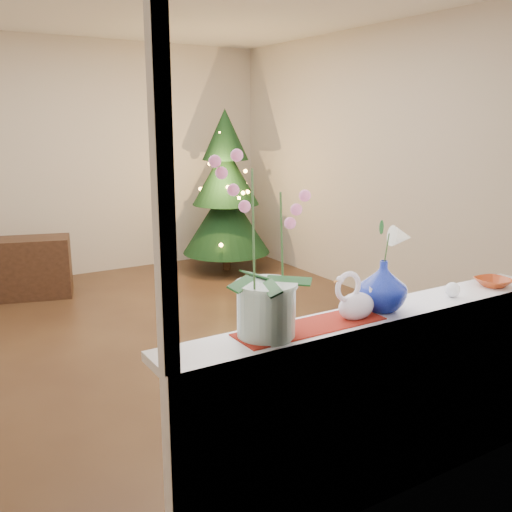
{
  "coord_description": "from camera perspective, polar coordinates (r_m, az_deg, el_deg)",
  "views": [
    {
      "loc": [
        -1.8,
        -4.22,
        1.79
      ],
      "look_at": [
        -0.06,
        -1.4,
        1.0
      ],
      "focal_mm": 40.0,
      "sensor_mm": 36.0,
      "label": 1
    }
  ],
  "objects": [
    {
      "name": "blue_vase",
      "position": [
        2.72,
        12.57,
        -2.55
      ],
      "size": [
        0.34,
        0.34,
        0.27
      ],
      "primitive_type": "imported",
      "rotation": [
        0.0,
        0.0,
        0.38
      ],
      "color": "navy",
      "rests_on": "windowsill"
    },
    {
      "name": "windowsill",
      "position": [
        2.73,
        11.91,
        -5.9
      ],
      "size": [
        2.2,
        0.26,
        0.04
      ],
      "primitive_type": "cube",
      "color": "white",
      "rests_on": "window_apron"
    },
    {
      "name": "xmas_tree",
      "position": [
        6.87,
        -3.04,
        6.46
      ],
      "size": [
        1.32,
        1.32,
        1.93
      ],
      "primitive_type": null,
      "rotation": [
        0.0,
        0.0,
        -0.31
      ],
      "color": "black",
      "rests_on": "ground"
    },
    {
      "name": "swan",
      "position": [
        2.59,
        10.05,
        -3.95
      ],
      "size": [
        0.27,
        0.19,
        0.21
      ],
      "primitive_type": null,
      "rotation": [
        0.0,
        0.0,
        0.32
      ],
      "color": "silver",
      "rests_on": "windowsill"
    },
    {
      "name": "amber_dish",
      "position": [
        3.32,
        22.65,
        -2.49
      ],
      "size": [
        0.17,
        0.17,
        0.04
      ],
      "primitive_type": "imported",
      "rotation": [
        0.0,
        0.0,
        -0.1
      ],
      "color": "#98320F",
      "rests_on": "windowsill"
    },
    {
      "name": "wall_back",
      "position": [
        6.97,
        -16.8,
        9.2
      ],
      "size": [
        4.5,
        0.1,
        2.7
      ],
      "primitive_type": "cube",
      "color": "beige",
      "rests_on": "ground"
    },
    {
      "name": "window_apron",
      "position": [
        2.86,
        12.74,
        -15.13
      ],
      "size": [
        2.2,
        0.08,
        0.88
      ],
      "primitive_type": "cube",
      "color": "white",
      "rests_on": "ground"
    },
    {
      "name": "lily",
      "position": [
        2.66,
        12.83,
        2.43
      ],
      "size": [
        0.15,
        0.09,
        0.21
      ],
      "primitive_type": null,
      "color": "silver",
      "rests_on": "blue_vase"
    },
    {
      "name": "paperweight",
      "position": [
        3.04,
        19.05,
        -3.21
      ],
      "size": [
        0.08,
        0.08,
        0.08
      ],
      "primitive_type": "sphere",
      "rotation": [
        0.0,
        0.0,
        0.05
      ],
      "color": "white",
      "rests_on": "windowsill"
    },
    {
      "name": "runner",
      "position": [
        2.49,
        5.51,
        -7.02
      ],
      "size": [
        0.7,
        0.2,
        0.01
      ],
      "primitive_type": "cube",
      "color": "maroon",
      "rests_on": "windowsill"
    },
    {
      "name": "wall_front",
      "position": [
        2.53,
        14.42,
        2.98
      ],
      "size": [
        4.5,
        0.1,
        2.7
      ],
      "primitive_type": "cube",
      "color": "beige",
      "rests_on": "ground"
    },
    {
      "name": "window_frame",
      "position": [
        2.51,
        14.39,
        10.96
      ],
      "size": [
        2.22,
        0.06,
        1.6
      ],
      "primitive_type": null,
      "color": "white",
      "rests_on": "windowsill"
    },
    {
      "name": "orchid_pot",
      "position": [
        2.27,
        1.05,
        0.99
      ],
      "size": [
        0.29,
        0.29,
        0.76
      ],
      "primitive_type": null,
      "rotation": [
        0.0,
        0.0,
        -0.11
      ],
      "color": "white",
      "rests_on": "windowsill"
    },
    {
      "name": "side_table",
      "position": [
        6.33,
        -21.77,
        -1.1
      ],
      "size": [
        0.91,
        0.63,
        0.62
      ],
      "primitive_type": "cube",
      "rotation": [
        0.0,
        0.0,
        -0.29
      ],
      "color": "black",
      "rests_on": "ground"
    },
    {
      "name": "ground",
      "position": [
        4.93,
        -8.02,
        -8.05
      ],
      "size": [
        5.0,
        5.0,
        0.0
      ],
      "primitive_type": "plane",
      "color": "#3B2418",
      "rests_on": "ground"
    },
    {
      "name": "wall_right",
      "position": [
        5.87,
        12.31,
        8.78
      ],
      "size": [
        0.1,
        5.0,
        2.7
      ],
      "primitive_type": "cube",
      "color": "beige",
      "rests_on": "ground"
    }
  ]
}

